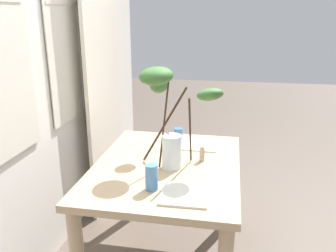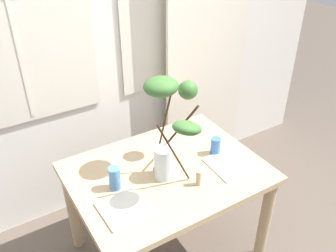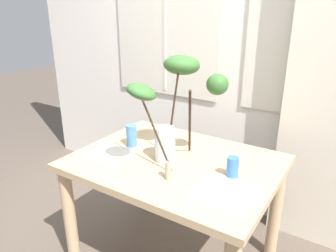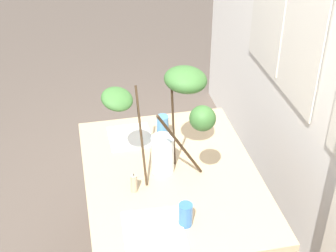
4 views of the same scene
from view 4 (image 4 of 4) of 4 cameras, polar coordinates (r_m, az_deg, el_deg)
dining_table at (r=2.71m, az=0.44°, el=-7.56°), size 1.19×0.90×0.75m
vase_with_branches at (r=2.40m, az=0.25°, el=1.28°), size 0.45×0.54×0.62m
drinking_glass_blue_left at (r=2.86m, az=-0.61°, el=-0.14°), size 0.07×0.07×0.14m
drinking_glass_blue_right at (r=2.32m, az=2.01°, el=-10.04°), size 0.07×0.07×0.12m
plate_square_left at (r=2.90m, az=-4.32°, el=-1.24°), size 0.25×0.25×0.01m
plate_square_right at (r=2.32m, az=-1.64°, el=-11.77°), size 0.29×0.29×0.01m
pillar_candle at (r=2.50m, az=-3.90°, el=-6.53°), size 0.03×0.03×0.11m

